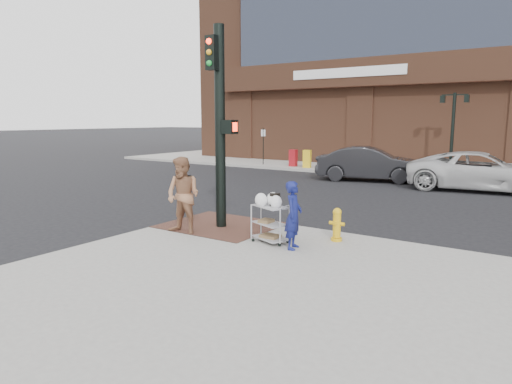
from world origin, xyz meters
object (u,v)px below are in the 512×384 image
Objects in this scene: sedan_dark at (370,164)px; minivan_white at (481,171)px; woman_blue at (293,215)px; utility_cart at (270,220)px; traffic_signal_pole at (220,121)px; fire_hydrant at (337,224)px; lamp_post at (453,124)px; pedestrian_tan at (183,195)px.

sedan_dark reaches higher than minivan_white.
woman_blue is 12.71m from sedan_dark.
traffic_signal_pole is at bearing 163.43° from utility_cart.
fire_hydrant is (1.18, 0.95, -0.12)m from utility_cart.
fire_hydrant is at bearing 165.39° from minivan_white.
traffic_signal_pole is (-2.48, -15.23, 0.21)m from lamp_post.
traffic_signal_pole is 3.25m from woman_blue.
lamp_post reaches higher than fire_hydrant.
sedan_dark is 6.39× the size of fire_hydrant.
minivan_white reaches higher than utility_cart.
utility_cart reaches higher than fire_hydrant.
traffic_signal_pole is 3.81m from fire_hydrant.
fire_hydrant is at bearing 7.69° from traffic_signal_pole.
woman_blue is 1.29× the size of utility_cart.
minivan_white is (4.75, 12.39, -0.29)m from pedestrian_tan.
pedestrian_tan is at bearing 151.62° from minivan_white.
woman_blue is at bearing -89.89° from lamp_post.
pedestrian_tan is at bearing -99.86° from lamp_post.
traffic_signal_pole is 12.37m from minivan_white.
pedestrian_tan reaches higher than fire_hydrant.
pedestrian_tan is 0.38× the size of sedan_dark.
fire_hydrant is (3.02, 0.41, -2.29)m from traffic_signal_pole.
utility_cart is (-0.68, 0.15, -0.22)m from woman_blue.
lamp_post is 16.02m from woman_blue.
lamp_post reaches higher than sedan_dark.
traffic_signal_pole is at bearing -172.31° from fire_hydrant.
minivan_white is at bearing -63.38° from lamp_post.
pedestrian_tan is at bearing -167.84° from utility_cart.
woman_blue is 2.88m from pedestrian_tan.
woman_blue is 1.91× the size of fire_hydrant.
lamp_post is 16.56m from pedestrian_tan.
lamp_post is 0.80× the size of traffic_signal_pole.
utility_cart is at bearing -141.20° from fire_hydrant.
traffic_signal_pole reaches higher than minivan_white.
sedan_dark is (-0.04, 12.70, -0.28)m from pedestrian_tan.
pedestrian_tan is 1.65× the size of utility_cart.
lamp_post is 15.43m from traffic_signal_pole.
traffic_signal_pole is 2.89m from utility_cart.
woman_blue is at bearing -114.78° from fire_hydrant.
woman_blue reaches higher than minivan_white.
sedan_dark is at bearing -128.92° from lamp_post.
woman_blue reaches higher than utility_cart.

